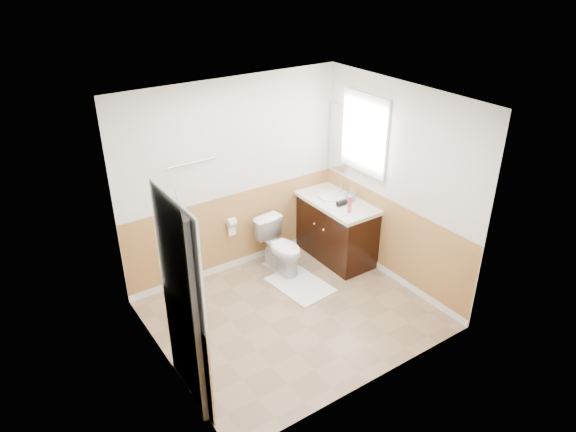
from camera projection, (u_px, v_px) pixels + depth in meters
floor at (293, 314)px, 6.12m from camera, size 3.00×3.00×0.00m
ceiling at (294, 102)px, 4.97m from camera, size 3.00×3.00×0.00m
wall_back at (234, 179)px, 6.50m from camera, size 3.00×0.00×3.00m
wall_front at (378, 276)px, 4.59m from camera, size 3.00×0.00×3.00m
wall_left at (158, 262)px, 4.80m from camera, size 0.00×3.00×3.00m
wall_right at (396, 186)px, 6.29m from camera, size 0.00×3.00×3.00m
wainscot_back at (237, 232)px, 6.84m from camera, size 3.00×0.00×3.00m
wainscot_front at (371, 342)px, 4.94m from camera, size 3.00×0.00×3.00m
wainscot_left at (168, 326)px, 5.15m from camera, size 0.00×2.60×2.60m
wainscot_right at (390, 241)px, 6.63m from camera, size 0.00×2.60×2.60m
toilet at (281, 247)px, 6.79m from camera, size 0.46×0.72×0.70m
bath_mat at (300, 285)px, 6.63m from camera, size 0.63×0.85×0.02m
vanity_cabinet at (336, 231)px, 7.08m from camera, size 0.55×1.10×0.80m
vanity_knob_left at (324, 230)px, 6.79m from camera, size 0.03×0.03×0.03m
vanity_knob_right at (314, 224)px, 6.93m from camera, size 0.03×0.03×0.03m
countertop at (337, 202)px, 6.88m from camera, size 0.60×1.15×0.05m
sink_basin at (331, 196)px, 6.98m from camera, size 0.36×0.36×0.02m
faucet at (341, 188)px, 7.04m from camera, size 0.02×0.02×0.14m
lotion_bottle at (349, 204)px, 6.52m from camera, size 0.05×0.05×0.22m
soap_dispenser at (351, 195)px, 6.80m from camera, size 0.10×0.10×0.19m
hair_dryer_body at (342, 203)px, 6.73m from camera, size 0.14×0.07×0.07m
hair_dryer_handle at (339, 205)px, 6.74m from camera, size 0.03×0.03×0.07m
mirror_panel at (338, 138)px, 6.95m from camera, size 0.02×0.35×0.90m
window_frame at (365, 134)px, 6.48m from camera, size 0.04×0.80×1.00m
window_glass at (365, 133)px, 6.49m from camera, size 0.01×0.70×0.90m
door at (192, 303)px, 4.62m from camera, size 0.29×0.78×2.04m
door_frame at (184, 305)px, 4.58m from camera, size 0.02×0.92×2.10m
door_knob at (183, 290)px, 4.93m from camera, size 0.06×0.06×0.06m
towel_bar at (192, 163)px, 6.03m from camera, size 0.62×0.02×0.02m
tp_holder_bar at (232, 222)px, 6.65m from camera, size 0.14×0.02×0.02m
tp_roll at (232, 222)px, 6.65m from camera, size 0.10×0.11×0.11m
tp_sheet at (232, 230)px, 6.70m from camera, size 0.10×0.01×0.16m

